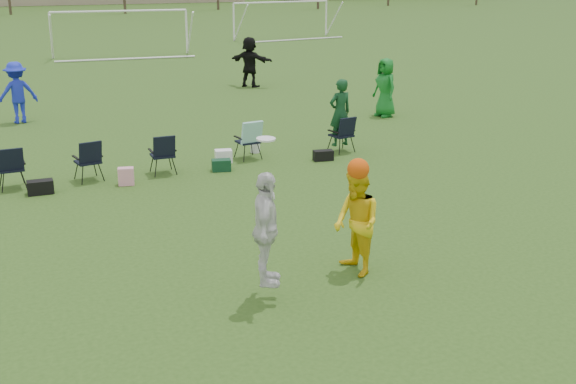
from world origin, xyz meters
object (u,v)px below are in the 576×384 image
fielder_black (250,62)px  fielder_blue (17,93)px  fielder_green_far (385,87)px  center_contest (321,224)px  goal_mid (120,20)px  goal_right (282,9)px

fielder_black → fielder_blue: bearing=73.4°
fielder_green_far → center_contest: bearing=-44.1°
fielder_black → goal_mid: (-2.88, 12.81, 0.91)m
fielder_blue → center_contest: center_contest is taller
fielder_black → fielder_green_far: bearing=155.7°
fielder_black → goal_right: goal_right is taller
fielder_blue → fielder_black: 9.94m
fielder_blue → goal_mid: (6.27, 16.67, 0.96)m
fielder_blue → center_contest: 15.14m
fielder_green_far → goal_right: size_ratio=0.26×
center_contest → goal_mid: 31.50m
center_contest → goal_mid: center_contest is taller
fielder_green_far → goal_right: 27.22m
center_contest → goal_right: center_contest is taller
fielder_green_far → fielder_black: (-2.02, 7.45, 0.06)m
fielder_blue → goal_mid: size_ratio=0.26×
goal_mid → goal_right: bearing=30.6°
fielder_green_far → goal_mid: size_ratio=0.26×
fielder_blue → goal_right: goal_right is taller
fielder_blue → center_contest: size_ratio=0.77×
fielder_green_far → goal_right: bearing=155.0°
goal_mid → goal_right: (12.00, 6.00, 0.00)m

